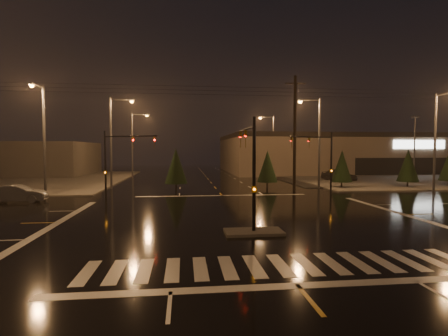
{
  "coord_description": "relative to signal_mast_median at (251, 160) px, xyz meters",
  "views": [
    {
      "loc": [
        -3.59,
        -21.52,
        4.32
      ],
      "look_at": [
        -0.68,
        3.5,
        3.0
      ],
      "focal_mm": 28.0,
      "sensor_mm": 36.0,
      "label": 1
    }
  ],
  "objects": [
    {
      "name": "conifer_3",
      "position": [
        -4.39,
        19.23,
        -1.16
      ],
      "size": [
        2.42,
        2.42,
        4.49
      ],
      "color": "black",
      "rests_on": "ground"
    },
    {
      "name": "streetlight_1",
      "position": [
        -11.18,
        21.07,
        2.05
      ],
      "size": [
        2.77,
        0.32,
        10.0
      ],
      "color": "#38383A",
      "rests_on": "ground"
    },
    {
      "name": "stop_bar_far",
      "position": [
        -0.0,
        14.07,
        -3.75
      ],
      "size": [
        16.0,
        0.5,
        0.01
      ],
      "primitive_type": "cube",
      "color": "beige",
      "rests_on": "ground"
    },
    {
      "name": "stop_bar_near",
      "position": [
        -0.0,
        -7.93,
        -3.75
      ],
      "size": [
        16.0,
        0.5,
        0.01
      ],
      "primitive_type": "cube",
      "color": "beige",
      "rests_on": "ground"
    },
    {
      "name": "streetlight_4",
      "position": [
        11.18,
        39.07,
        2.05
      ],
      "size": [
        2.77,
        0.32,
        10.0
      ],
      "color": "#38383A",
      "rests_on": "ground"
    },
    {
      "name": "conifer_4",
      "position": [
        5.79,
        19.88,
        -1.28
      ],
      "size": [
        2.28,
        2.28,
        4.26
      ],
      "color": "black",
      "rests_on": "ground"
    },
    {
      "name": "streetlight_5",
      "position": [
        -16.0,
        14.26,
        2.05
      ],
      "size": [
        0.32,
        2.77,
        10.0
      ],
      "color": "#38383A",
      "rests_on": "ground"
    },
    {
      "name": "parking_lot",
      "position": [
        35.0,
        31.07,
        -3.71
      ],
      "size": [
        50.0,
        24.0,
        0.08
      ],
      "primitive_type": "cube",
      "color": "black",
      "rests_on": "ground"
    },
    {
      "name": "streetlight_3",
      "position": [
        11.18,
        19.07,
        2.05
      ],
      "size": [
        2.77,
        0.32,
        10.0
      ],
      "color": "#38383A",
      "rests_on": "ground"
    },
    {
      "name": "streetlight_2",
      "position": [
        -11.18,
        37.07,
        2.05
      ],
      "size": [
        2.77,
        0.32,
        10.0
      ],
      "color": "#38383A",
      "rests_on": "ground"
    },
    {
      "name": "streetlight_6",
      "position": [
        22.0,
        14.26,
        2.05
      ],
      "size": [
        0.32,
        2.77,
        10.0
      ],
      "color": "#38383A",
      "rests_on": "ground"
    },
    {
      "name": "conifer_0",
      "position": [
        14.22,
        19.14,
        -1.26
      ],
      "size": [
        2.3,
        2.3,
        4.29
      ],
      "color": "black",
      "rests_on": "ground"
    },
    {
      "name": "retail_building",
      "position": [
        35.0,
        49.06,
        0.09
      ],
      "size": [
        60.2,
        28.3,
        7.2
      ],
      "color": "#776855",
      "rests_on": "ground"
    },
    {
      "name": "car_parked",
      "position": [
        17.7,
        27.36,
        -2.91
      ],
      "size": [
        4.2,
        5.3,
        1.69
      ],
      "primitive_type": "imported",
      "rotation": [
        0.0,
        0.0,
        0.52
      ],
      "color": "black",
      "rests_on": "ground"
    },
    {
      "name": "ground",
      "position": [
        -0.0,
        3.07,
        -3.75
      ],
      "size": [
        140.0,
        140.0,
        0.0
      ],
      "primitive_type": "plane",
      "color": "black",
      "rests_on": "ground"
    },
    {
      "name": "conifer_1",
      "position": [
        21.92,
        18.66,
        -1.21
      ],
      "size": [
        2.36,
        2.36,
        4.38
      ],
      "color": "black",
      "rests_on": "ground"
    },
    {
      "name": "signal_mast_median",
      "position": [
        0.0,
        0.0,
        0.0
      ],
      "size": [
        0.25,
        4.59,
        6.0
      ],
      "color": "black",
      "rests_on": "ground"
    },
    {
      "name": "crosswalk",
      "position": [
        -0.0,
        -5.93,
        -3.75
      ],
      "size": [
        15.0,
        2.6,
        0.01
      ],
      "primitive_type": "cube",
      "color": "beige",
      "rests_on": "ground"
    },
    {
      "name": "car_crossing",
      "position": [
        -17.08,
        11.68,
        -3.03
      ],
      "size": [
        4.49,
        1.94,
        1.44
      ],
      "primitive_type": "imported",
      "rotation": [
        0.0,
        0.0,
        1.67
      ],
      "color": "slate",
      "rests_on": "ground"
    },
    {
      "name": "sidewalk_ne",
      "position": [
        30.0,
        33.07,
        -3.69
      ],
      "size": [
        36.0,
        36.0,
        0.12
      ],
      "primitive_type": "cube",
      "color": "#474540",
      "rests_on": "ground"
    },
    {
      "name": "signal_mast_ne",
      "position": [
        9.5,
        13.21,
        0.04
      ],
      "size": [
        4.84,
        1.86,
        6.0
      ],
      "color": "black",
      "rests_on": "ground"
    },
    {
      "name": "signal_mast_nw",
      "position": [
        -9.5,
        13.21,
        0.04
      ],
      "size": [
        4.84,
        1.86,
        6.0
      ],
      "color": "black",
      "rests_on": "ground"
    },
    {
      "name": "median_island",
      "position": [
        -0.0,
        -0.93,
        -3.68
      ],
      "size": [
        3.0,
        1.6,
        0.15
      ],
      "primitive_type": "cube",
      "color": "#474540",
      "rests_on": "ground"
    },
    {
      "name": "utility_pole_1",
      "position": [
        8.0,
        17.07,
        2.38
      ],
      "size": [
        2.2,
        0.32,
        12.0
      ],
      "color": "black",
      "rests_on": "ground"
    }
  ]
}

